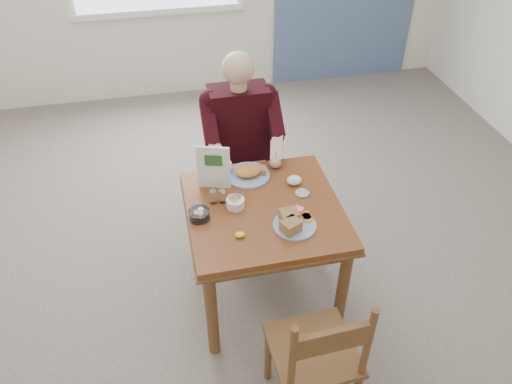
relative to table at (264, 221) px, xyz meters
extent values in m
plane|color=#61564E|center=(0.00, 0.00, -0.64)|extent=(6.00, 6.00, 0.00)
ellipsoid|color=yellow|center=(-0.19, -0.22, 0.13)|extent=(0.06, 0.05, 0.03)
ellipsoid|color=white|center=(0.23, 0.17, 0.14)|extent=(0.11, 0.10, 0.06)
cylinder|color=silver|center=(0.25, 0.07, 0.12)|extent=(0.10, 0.10, 0.01)
cube|color=white|center=(-0.40, 2.96, 0.28)|extent=(1.72, 0.04, 0.06)
cube|color=brown|center=(0.00, 0.00, 0.09)|extent=(0.90, 0.90, 0.04)
cube|color=brown|center=(0.00, 0.00, 0.06)|extent=(0.92, 0.92, 0.01)
cylinder|color=brown|center=(-0.39, -0.39, -0.28)|extent=(0.07, 0.07, 0.71)
cylinder|color=brown|center=(0.39, -0.39, -0.28)|extent=(0.07, 0.07, 0.71)
cylinder|color=brown|center=(-0.39, 0.39, -0.28)|extent=(0.07, 0.07, 0.71)
cylinder|color=brown|center=(0.39, 0.39, -0.28)|extent=(0.07, 0.07, 0.71)
cube|color=brown|center=(0.00, -0.39, 0.02)|extent=(0.80, 0.03, 0.08)
cube|color=brown|center=(0.00, 0.39, 0.02)|extent=(0.80, 0.03, 0.08)
cube|color=brown|center=(-0.39, 0.00, 0.02)|extent=(0.03, 0.80, 0.08)
cube|color=brown|center=(0.39, 0.00, 0.02)|extent=(0.03, 0.80, 0.08)
cylinder|color=brown|center=(-0.18, 0.57, -0.41)|extent=(0.04, 0.04, 0.45)
cylinder|color=brown|center=(0.18, 0.57, -0.41)|extent=(0.04, 0.04, 0.45)
cylinder|color=brown|center=(-0.18, 0.93, -0.41)|extent=(0.04, 0.04, 0.45)
cylinder|color=brown|center=(0.18, 0.93, -0.41)|extent=(0.04, 0.04, 0.45)
cube|color=brown|center=(0.00, 0.75, -0.17)|extent=(0.42, 0.42, 0.03)
cylinder|color=brown|center=(-0.18, 0.93, 0.06)|extent=(0.04, 0.04, 0.50)
cylinder|color=brown|center=(0.18, 0.93, 0.06)|extent=(0.04, 0.04, 0.50)
cube|color=brown|center=(0.00, 0.93, 0.16)|extent=(0.38, 0.03, 0.14)
cylinder|color=brown|center=(-0.12, -0.64, -0.41)|extent=(0.04, 0.04, 0.45)
cylinder|color=brown|center=(0.24, -0.62, -0.41)|extent=(0.04, 0.04, 0.45)
cube|color=brown|center=(0.07, -0.81, -0.17)|extent=(0.44, 0.44, 0.03)
cylinder|color=brown|center=(-0.10, -1.00, 0.06)|extent=(0.04, 0.04, 0.50)
cylinder|color=brown|center=(0.26, -0.98, 0.06)|extent=(0.04, 0.04, 0.50)
cube|color=brown|center=(0.08, -0.99, 0.16)|extent=(0.38, 0.05, 0.14)
cube|color=gray|center=(-0.10, 0.63, -0.10)|extent=(0.13, 0.38, 0.12)
cube|color=gray|center=(0.10, 0.63, -0.10)|extent=(0.13, 0.38, 0.12)
cube|color=gray|center=(-0.10, 0.45, -0.40)|extent=(0.10, 0.10, 0.48)
cube|color=gray|center=(0.10, 0.45, -0.40)|extent=(0.10, 0.10, 0.48)
cube|color=black|center=(0.00, 0.78, 0.20)|extent=(0.40, 0.22, 0.58)
sphere|color=black|center=(-0.19, 0.78, 0.42)|extent=(0.15, 0.15, 0.15)
sphere|color=black|center=(0.19, 0.78, 0.42)|extent=(0.15, 0.15, 0.15)
cylinder|color=tan|center=(0.00, 0.76, 0.51)|extent=(0.11, 0.11, 0.08)
sphere|color=tan|center=(0.00, 0.76, 0.64)|extent=(0.21, 0.21, 0.21)
cube|color=black|center=(-0.22, 0.67, 0.32)|extent=(0.09, 0.29, 0.27)
cube|color=black|center=(0.22, 0.67, 0.32)|extent=(0.09, 0.29, 0.27)
sphere|color=black|center=(-0.22, 0.55, 0.22)|extent=(0.09, 0.09, 0.09)
sphere|color=black|center=(0.22, 0.55, 0.22)|extent=(0.09, 0.09, 0.09)
cube|color=tan|center=(-0.19, 0.46, 0.19)|extent=(0.14, 0.23, 0.14)
cube|color=tan|center=(0.19, 0.46, 0.19)|extent=(0.14, 0.23, 0.14)
sphere|color=tan|center=(-0.16, 0.37, 0.15)|extent=(0.08, 0.08, 0.08)
sphere|color=tan|center=(0.16, 0.37, 0.15)|extent=(0.08, 0.08, 0.08)
cylinder|color=silver|center=(0.16, 0.37, 0.20)|extent=(0.01, 0.05, 0.12)
cylinder|color=white|center=(0.13, -0.20, 0.12)|extent=(0.31, 0.31, 0.01)
cube|color=tan|center=(0.09, -0.24, 0.16)|extent=(0.13, 0.12, 0.07)
cube|color=tan|center=(0.11, -0.16, 0.16)|extent=(0.11, 0.09, 0.07)
cylinder|color=orange|center=(0.22, -0.17, 0.13)|extent=(0.07, 0.07, 0.01)
cylinder|color=orange|center=(0.21, -0.15, 0.13)|extent=(0.08, 0.08, 0.01)
cylinder|color=orange|center=(0.21, -0.13, 0.13)|extent=(0.08, 0.08, 0.01)
cube|color=pink|center=(0.18, -0.10, 0.14)|extent=(0.07, 0.07, 0.03)
cylinder|color=white|center=(-0.03, 0.31, 0.12)|extent=(0.34, 0.34, 0.02)
ellipsoid|color=gold|center=(-0.03, 0.31, 0.16)|extent=(0.19, 0.17, 0.06)
cube|color=tan|center=(0.03, 0.31, 0.15)|extent=(0.12, 0.09, 0.04)
cylinder|color=white|center=(-0.16, 0.04, 0.14)|extent=(0.11, 0.11, 0.06)
cube|color=pink|center=(-0.18, 0.04, 0.18)|extent=(0.04, 0.02, 0.03)
cube|color=#6699D8|center=(-0.15, 0.05, 0.18)|extent=(0.04, 0.02, 0.03)
cube|color=#EAD159|center=(-0.16, 0.02, 0.18)|extent=(0.04, 0.03, 0.03)
cube|color=white|center=(-0.18, 0.05, 0.18)|extent=(0.04, 0.02, 0.03)
cylinder|color=white|center=(-0.28, 0.10, 0.15)|extent=(0.04, 0.04, 0.07)
cylinder|color=silver|center=(-0.28, 0.10, 0.19)|extent=(0.04, 0.04, 0.02)
cylinder|color=white|center=(-0.23, 0.10, 0.15)|extent=(0.04, 0.04, 0.07)
cylinder|color=silver|center=(-0.23, 0.10, 0.19)|extent=(0.04, 0.04, 0.02)
cylinder|color=white|center=(-0.38, -0.02, 0.14)|extent=(0.16, 0.16, 0.06)
cylinder|color=white|center=(-0.40, -0.03, 0.16)|extent=(0.04, 0.04, 0.02)
cylinder|color=white|center=(-0.37, 0.00, 0.16)|extent=(0.04, 0.04, 0.02)
cylinder|color=white|center=(-0.38, -0.04, 0.16)|extent=(0.04, 0.04, 0.02)
cube|color=white|center=(-0.25, 0.25, 0.26)|extent=(0.20, 0.07, 0.29)
cube|color=#2D5926|center=(-0.25, 0.24, 0.32)|extent=(0.10, 0.03, 0.07)
camera|label=1|loc=(-0.52, -2.16, 2.02)|focal=35.00mm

